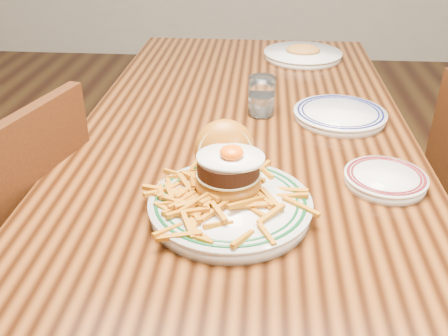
# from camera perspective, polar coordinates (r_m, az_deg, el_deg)

# --- Properties ---
(floor) EXTENTS (6.00, 6.00, 0.00)m
(floor) POSITION_cam_1_polar(r_m,az_deg,el_deg) (1.78, 1.87, -17.25)
(floor) COLOR black
(floor) RESTS_ON ground
(table) EXTENTS (0.85, 1.60, 0.75)m
(table) POSITION_cam_1_polar(r_m,az_deg,el_deg) (1.37, 2.32, 2.03)
(table) COLOR black
(table) RESTS_ON floor
(chair_left) EXTENTS (0.51, 0.51, 0.90)m
(chair_left) POSITION_cam_1_polar(r_m,az_deg,el_deg) (1.35, -23.28, -10.32)
(chair_left) COLOR #3E1E0C
(chair_left) RESTS_ON floor
(main_plate) EXTENTS (0.31, 0.33, 0.15)m
(main_plate) POSITION_cam_1_polar(r_m,az_deg,el_deg) (0.95, 0.61, -2.55)
(main_plate) COLOR silver
(main_plate) RESTS_ON table
(side_plate) EXTENTS (0.17, 0.17, 0.03)m
(side_plate) POSITION_cam_1_polar(r_m,az_deg,el_deg) (1.09, 17.97, -1.14)
(side_plate) COLOR silver
(side_plate) RESTS_ON table
(rear_plate) EXTENTS (0.24, 0.24, 0.03)m
(rear_plate) POSITION_cam_1_polar(r_m,az_deg,el_deg) (1.37, 13.10, 6.00)
(rear_plate) COLOR silver
(rear_plate) RESTS_ON table
(water_glass) EXTENTS (0.07, 0.07, 0.11)m
(water_glass) POSITION_cam_1_polar(r_m,az_deg,el_deg) (1.35, 4.31, 7.93)
(water_glass) COLOR white
(water_glass) RESTS_ON table
(far_plate) EXTENTS (0.28, 0.28, 0.05)m
(far_plate) POSITION_cam_1_polar(r_m,az_deg,el_deg) (1.86, 8.98, 12.72)
(far_plate) COLOR silver
(far_plate) RESTS_ON table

